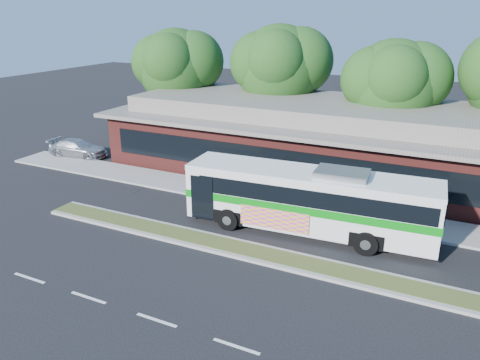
{
  "coord_description": "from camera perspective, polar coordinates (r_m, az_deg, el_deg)",
  "views": [
    {
      "loc": [
        5.29,
        -15.62,
        9.83
      ],
      "look_at": [
        -4.12,
        3.72,
        2.0
      ],
      "focal_mm": 35.0,
      "sensor_mm": 36.0,
      "label": 1
    }
  ],
  "objects": [
    {
      "name": "plaza_building",
      "position": [
        30.09,
        14.99,
        4.5
      ],
      "size": [
        33.2,
        11.2,
        4.45
      ],
      "color": "maroon",
      "rests_on": "ground"
    },
    {
      "name": "tree_bg_c",
      "position": [
        31.28,
        18.93,
        11.18
      ],
      "size": [
        6.24,
        5.6,
        8.26
      ],
      "color": "black",
      "rests_on": "ground"
    },
    {
      "name": "tree_bg_a",
      "position": [
        36.83,
        -7.09,
        13.69
      ],
      "size": [
        6.47,
        5.8,
        8.63
      ],
      "color": "black",
      "rests_on": "ground"
    },
    {
      "name": "median_strip",
      "position": [
        19.65,
        6.94,
        -9.92
      ],
      "size": [
        26.0,
        1.1,
        0.15
      ],
      "primitive_type": "cube",
      "color": "#3F4D20",
      "rests_on": "ground"
    },
    {
      "name": "parking_lot",
      "position": [
        35.99,
        -15.73,
        3.4
      ],
      "size": [
        14.0,
        12.0,
        0.01
      ],
      "primitive_type": "cube",
      "color": "black",
      "rests_on": "ground"
    },
    {
      "name": "ground",
      "position": [
        19.2,
        6.33,
        -10.93
      ],
      "size": [
        120.0,
        120.0,
        0.0
      ],
      "primitive_type": "plane",
      "color": "black",
      "rests_on": "ground"
    },
    {
      "name": "tree_bg_b",
      "position": [
        34.1,
        5.6,
        13.72
      ],
      "size": [
        6.69,
        6.0,
        9.0
      ],
      "color": "black",
      "rests_on": "ground"
    },
    {
      "name": "sedan",
      "position": [
        35.13,
        -19.14,
        3.68
      ],
      "size": [
        4.45,
        2.31,
        1.23
      ],
      "primitive_type": "imported",
      "rotation": [
        0.0,
        0.0,
        1.71
      ],
      "color": "#A9ACB0",
      "rests_on": "ground"
    },
    {
      "name": "sidewalk",
      "position": [
        24.66,
        11.43,
        -3.75
      ],
      "size": [
        44.0,
        2.6,
        0.12
      ],
      "primitive_type": "cube",
      "color": "gray",
      "rests_on": "ground"
    },
    {
      "name": "transit_bus",
      "position": [
        21.67,
        8.51,
        -1.98
      ],
      "size": [
        11.63,
        3.22,
        3.23
      ],
      "rotation": [
        0.0,
        0.0,
        0.06
      ],
      "color": "silver",
      "rests_on": "ground"
    }
  ]
}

